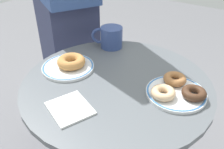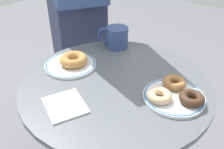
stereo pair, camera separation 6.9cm
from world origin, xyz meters
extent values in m
cylinder|color=#565B60|center=(0.00, 0.00, 0.74)|extent=(0.63, 0.63, 0.02)
cylinder|color=white|center=(-0.19, -0.03, 0.76)|extent=(0.19, 0.19, 0.01)
torus|color=#3D75BC|center=(-0.19, -0.03, 0.76)|extent=(0.18, 0.18, 0.01)
cylinder|color=white|center=(0.19, 0.04, 0.76)|extent=(0.18, 0.18, 0.01)
torus|color=#3D75BC|center=(0.19, 0.04, 0.76)|extent=(0.18, 0.18, 0.01)
torus|color=#BC7F42|center=(-0.18, -0.02, 0.78)|extent=(0.12, 0.12, 0.03)
torus|color=#422819|center=(0.24, 0.05, 0.78)|extent=(0.08, 0.08, 0.02)
torus|color=#A36B3D|center=(0.16, 0.09, 0.78)|extent=(0.10, 0.10, 0.02)
torus|color=#E0B789|center=(0.17, 0.00, 0.78)|extent=(0.09, 0.09, 0.02)
cube|color=white|center=(-0.03, -0.19, 0.76)|extent=(0.15, 0.14, 0.01)
cylinder|color=#334784|center=(-0.16, 0.20, 0.80)|extent=(0.09, 0.09, 0.09)
torus|color=#334784|center=(-0.20, 0.17, 0.80)|extent=(0.06, 0.04, 0.07)
cube|color=#2D3351|center=(-0.49, 0.26, 0.45)|extent=(0.42, 0.37, 0.90)
camera|label=1|loc=(0.36, -0.55, 1.21)|focal=38.62mm
camera|label=2|loc=(0.42, -0.51, 1.21)|focal=38.62mm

